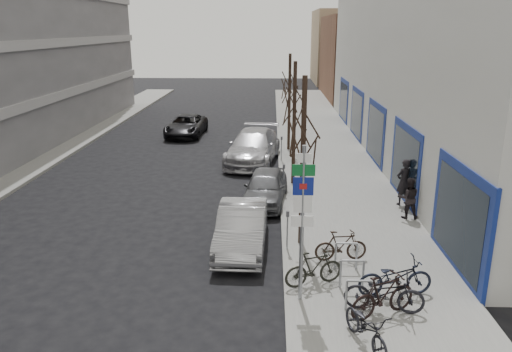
# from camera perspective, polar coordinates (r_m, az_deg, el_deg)

# --- Properties ---
(ground) EXTENTS (120.00, 120.00, 0.00)m
(ground) POSITION_cam_1_polar(r_m,az_deg,el_deg) (13.43, -5.58, -14.15)
(ground) COLOR black
(ground) RESTS_ON ground
(sidewalk_east) EXTENTS (5.00, 70.00, 0.15)m
(sidewalk_east) POSITION_cam_1_polar(r_m,az_deg,el_deg) (22.66, 9.03, -1.01)
(sidewalk_east) COLOR slate
(sidewalk_east) RESTS_ON ground
(brick_building_far) EXTENTS (12.00, 14.00, 8.00)m
(brick_building_far) POSITION_cam_1_polar(r_m,az_deg,el_deg) (52.75, 14.67, 12.98)
(brick_building_far) COLOR brown
(brick_building_far) RESTS_ON ground
(tan_building_far) EXTENTS (13.00, 12.00, 9.00)m
(tan_building_far) POSITION_cam_1_polar(r_m,az_deg,el_deg) (67.53, 12.35, 14.23)
(tan_building_far) COLOR #937A5B
(tan_building_far) RESTS_ON ground
(highway_sign_pole) EXTENTS (0.55, 0.10, 4.20)m
(highway_sign_pole) POSITION_cam_1_polar(r_m,az_deg,el_deg) (12.26, 5.32, -4.45)
(highway_sign_pole) COLOR gray
(highway_sign_pole) RESTS_ON ground
(bike_rack) EXTENTS (0.66, 2.26, 0.83)m
(bike_rack) POSITION_cam_1_polar(r_m,az_deg,el_deg) (13.70, 10.92, -10.57)
(bike_rack) COLOR gray
(bike_rack) RESTS_ON sidewalk_east
(tree_near) EXTENTS (1.80, 1.80, 5.50)m
(tree_near) POSITION_cam_1_polar(r_m,az_deg,el_deg) (15.22, 5.49, 6.13)
(tree_near) COLOR black
(tree_near) RESTS_ON ground
(tree_mid) EXTENTS (1.80, 1.80, 5.50)m
(tree_mid) POSITION_cam_1_polar(r_m,az_deg,el_deg) (21.63, 4.45, 9.26)
(tree_mid) COLOR black
(tree_mid) RESTS_ON ground
(tree_far) EXTENTS (1.80, 1.80, 5.50)m
(tree_far) POSITION_cam_1_polar(r_m,az_deg,el_deg) (28.09, 3.88, 10.95)
(tree_far) COLOR black
(tree_far) RESTS_ON ground
(meter_front) EXTENTS (0.10, 0.08, 1.27)m
(meter_front) POSITION_cam_1_polar(r_m,az_deg,el_deg) (15.61, 3.62, -5.76)
(meter_front) COLOR gray
(meter_front) RESTS_ON sidewalk_east
(meter_mid) EXTENTS (0.10, 0.08, 1.27)m
(meter_mid) POSITION_cam_1_polar(r_m,az_deg,el_deg) (20.80, 3.19, 0.01)
(meter_mid) COLOR gray
(meter_mid) RESTS_ON sidewalk_east
(meter_back) EXTENTS (0.10, 0.08, 1.27)m
(meter_back) POSITION_cam_1_polar(r_m,az_deg,el_deg) (26.12, 2.93, 3.45)
(meter_back) COLOR gray
(meter_back) RESTS_ON sidewalk_east
(bike_near_left) EXTENTS (1.10, 1.81, 1.06)m
(bike_near_left) POSITION_cam_1_polar(r_m,az_deg,el_deg) (11.52, 12.52, -16.20)
(bike_near_left) COLOR black
(bike_near_left) RESTS_ON sidewalk_east
(bike_near_right) EXTENTS (1.89, 1.29, 1.12)m
(bike_near_right) POSITION_cam_1_polar(r_m,az_deg,el_deg) (12.63, 14.32, -13.06)
(bike_near_right) COLOR black
(bike_near_right) RESTS_ON sidewalk_east
(bike_mid_curb) EXTENTS (2.03, 0.85, 1.20)m
(bike_mid_curb) POSITION_cam_1_polar(r_m,az_deg,el_deg) (13.58, 15.63, -10.75)
(bike_mid_curb) COLOR black
(bike_mid_curb) RESTS_ON sidewalk_east
(bike_mid_inner) EXTENTS (1.75, 1.06, 1.02)m
(bike_mid_inner) POSITION_cam_1_polar(r_m,az_deg,el_deg) (13.69, 6.60, -10.38)
(bike_mid_inner) COLOR black
(bike_mid_inner) RESTS_ON sidewalk_east
(bike_far_curb) EXTENTS (2.01, 0.88, 1.18)m
(bike_far_curb) POSITION_cam_1_polar(r_m,az_deg,el_deg) (12.81, 14.48, -12.43)
(bike_far_curb) COLOR black
(bike_far_curb) RESTS_ON sidewalk_east
(bike_far_inner) EXTENTS (1.64, 0.69, 0.97)m
(bike_far_inner) POSITION_cam_1_polar(r_m,az_deg,el_deg) (15.18, 9.68, -7.83)
(bike_far_inner) COLOR black
(bike_far_inner) RESTS_ON sidewalk_east
(parked_car_front) EXTENTS (1.59, 4.33, 1.42)m
(parked_car_front) POSITION_cam_1_polar(r_m,az_deg,el_deg) (16.05, -1.64, -5.90)
(parked_car_front) COLOR #A2A2A7
(parked_car_front) RESTS_ON ground
(parked_car_mid) EXTENTS (2.01, 4.13, 1.36)m
(parked_car_mid) POSITION_cam_1_polar(r_m,az_deg,el_deg) (20.11, 1.09, -1.27)
(parked_car_mid) COLOR #515257
(parked_car_mid) RESTS_ON ground
(parked_car_back) EXTENTS (3.13, 6.05, 1.68)m
(parked_car_back) POSITION_cam_1_polar(r_m,az_deg,el_deg) (26.24, -0.33, 3.36)
(parked_car_back) COLOR #AAA9AE
(parked_car_back) RESTS_ON ground
(lane_car) EXTENTS (2.42, 4.92, 1.34)m
(lane_car) POSITION_cam_1_polar(r_m,az_deg,el_deg) (33.25, -7.98, 5.73)
(lane_car) COLOR black
(lane_car) RESTS_ON ground
(pedestrian_near) EXTENTS (0.80, 0.68, 1.85)m
(pedestrian_near) POSITION_cam_1_polar(r_m,az_deg,el_deg) (20.26, 16.54, -0.66)
(pedestrian_near) COLOR black
(pedestrian_near) RESTS_ON sidewalk_east
(pedestrian_far) EXTENTS (0.59, 0.41, 1.55)m
(pedestrian_far) POSITION_cam_1_polar(r_m,az_deg,el_deg) (18.93, 17.05, -2.39)
(pedestrian_far) COLOR black
(pedestrian_far) RESTS_ON sidewalk_east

